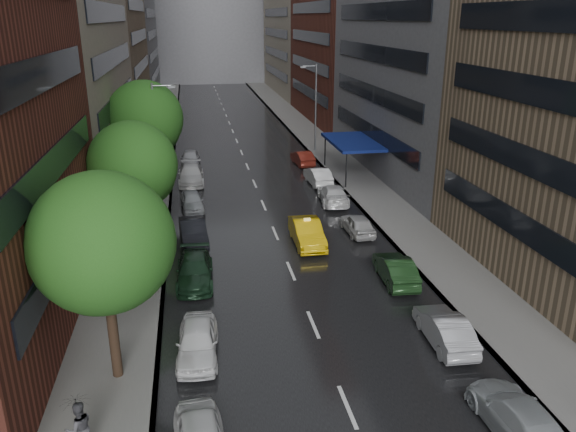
% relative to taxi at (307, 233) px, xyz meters
% --- Properties ---
extents(road, '(14.00, 140.00, 0.01)m').
position_rel_taxi_xyz_m(road, '(-1.71, 30.25, -0.79)').
color(road, black).
rests_on(road, ground).
extents(sidewalk_left, '(4.00, 140.00, 0.15)m').
position_rel_taxi_xyz_m(sidewalk_left, '(-10.71, 30.25, -0.72)').
color(sidewalk_left, gray).
rests_on(sidewalk_left, ground).
extents(sidewalk_right, '(4.00, 140.00, 0.15)m').
position_rel_taxi_xyz_m(sidewalk_right, '(7.29, 30.25, -0.72)').
color(sidewalk_right, gray).
rests_on(sidewalk_right, ground).
extents(buildings_right, '(8.05, 109.10, 36.00)m').
position_rel_taxi_xyz_m(buildings_right, '(13.29, 36.95, 14.24)').
color(buildings_right, '#937A5B').
rests_on(buildings_right, ground).
extents(building_far, '(40.00, 14.00, 32.00)m').
position_rel_taxi_xyz_m(building_far, '(-1.71, 98.25, 15.20)').
color(building_far, slate).
rests_on(building_far, ground).
extents(tree_near, '(5.37, 5.37, 8.56)m').
position_rel_taxi_xyz_m(tree_near, '(-10.31, -12.45, 5.06)').
color(tree_near, '#382619').
rests_on(tree_near, ground).
extents(tree_mid, '(5.15, 5.15, 8.20)m').
position_rel_taxi_xyz_m(tree_mid, '(-10.31, 0.08, 4.82)').
color(tree_mid, '#382619').
rests_on(tree_mid, ground).
extents(tree_far, '(5.82, 5.82, 9.27)m').
position_rel_taxi_xyz_m(tree_far, '(-10.31, 11.66, 5.55)').
color(tree_far, '#382619').
rests_on(tree_far, ground).
extents(taxi, '(1.71, 4.85, 1.59)m').
position_rel_taxi_xyz_m(taxi, '(0.00, 0.00, 0.00)').
color(taxi, '#E8B60C').
rests_on(taxi, ground).
extents(parked_cars_left, '(2.20, 43.63, 1.54)m').
position_rel_taxi_xyz_m(parked_cars_left, '(-7.11, 3.05, -0.07)').
color(parked_cars_left, silver).
rests_on(parked_cars_left, ground).
extents(parked_cars_right, '(2.52, 42.82, 1.48)m').
position_rel_taxi_xyz_m(parked_cars_right, '(3.69, 0.43, -0.08)').
color(parked_cars_right, '#A3A9AD').
rests_on(parked_cars_right, ground).
extents(ped_black_umbrella, '(1.13, 1.03, 2.09)m').
position_rel_taxi_xyz_m(ped_black_umbrella, '(-10.99, -16.60, 0.58)').
color(ped_black_umbrella, '#434246').
rests_on(ped_black_umbrella, sidewalk_left).
extents(street_lamp_left, '(1.74, 0.22, 9.00)m').
position_rel_taxi_xyz_m(street_lamp_left, '(-9.43, 10.25, 4.09)').
color(street_lamp_left, gray).
rests_on(street_lamp_left, sidewalk_left).
extents(street_lamp_right, '(1.74, 0.22, 9.00)m').
position_rel_taxi_xyz_m(street_lamp_right, '(6.01, 25.25, 4.09)').
color(street_lamp_right, gray).
rests_on(street_lamp_right, sidewalk_right).
extents(awning, '(4.00, 8.00, 3.12)m').
position_rel_taxi_xyz_m(awning, '(7.28, 15.25, 2.34)').
color(awning, navy).
rests_on(awning, sidewalk_right).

